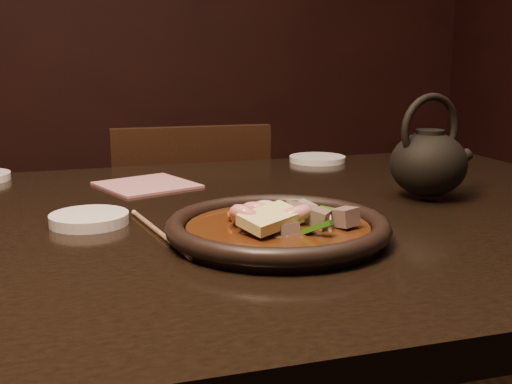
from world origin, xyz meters
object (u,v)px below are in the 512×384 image
object	(u,v)px
plate	(278,229)
teapot	(429,160)
chair	(188,266)
table	(150,274)

from	to	relation	value
plate	teapot	world-z (taller)	teapot
plate	teapot	bearing A→B (deg)	25.95
chair	plate	bearing A→B (deg)	89.89
table	chair	bearing A→B (deg)	74.50
chair	teapot	distance (m)	0.80
table	teapot	world-z (taller)	teapot
chair	plate	size ratio (longest dim) A/B	2.89
chair	plate	distance (m)	0.88
table	chair	distance (m)	0.74
table	chair	xyz separation A→B (m)	(0.19, 0.68, -0.23)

